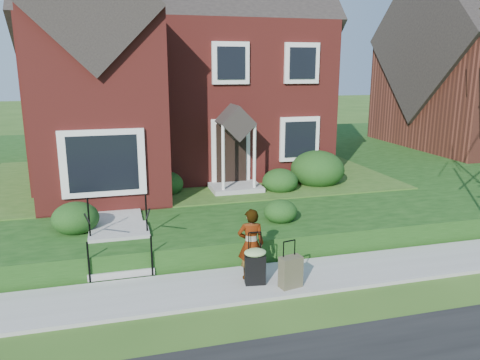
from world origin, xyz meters
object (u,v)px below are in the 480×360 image
object	(u,v)px
front_steps	(120,245)
woman	(251,244)
suitcase_olive	(291,272)
suitcase_black	(255,264)

from	to	relation	value
front_steps	woman	world-z (taller)	woman
woman	suitcase_olive	bearing A→B (deg)	148.55
suitcase_olive	front_steps	bearing A→B (deg)	133.23
front_steps	suitcase_black	bearing A→B (deg)	-36.20
suitcase_olive	suitcase_black	bearing A→B (deg)	141.22
front_steps	suitcase_black	size ratio (longest dim) A/B	1.80
front_steps	suitcase_olive	distance (m)	4.06
woman	suitcase_olive	size ratio (longest dim) A/B	1.57
woman	suitcase_olive	xyz separation A→B (m)	(0.67, -0.60, -0.44)
suitcase_black	suitcase_olive	distance (m)	0.74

